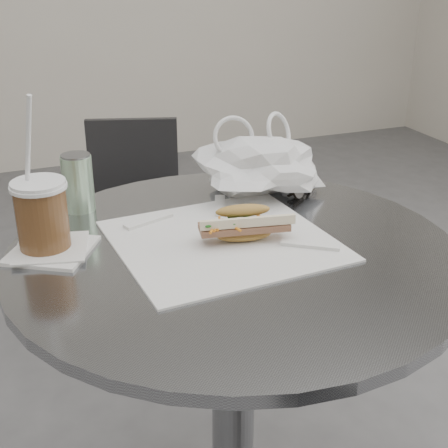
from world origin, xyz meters
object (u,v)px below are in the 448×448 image
object	(u,v)px
banh_mi	(244,224)
cafe_table	(233,380)
iced_coffee	(42,216)
drink_can	(78,183)
sunglasses	(304,185)
chair_far	(135,247)

from	to	relation	value
banh_mi	cafe_table	bearing A→B (deg)	-136.03
iced_coffee	drink_can	xyz separation A→B (m)	(0.08, 0.16, -0.01)
iced_coffee	drink_can	bearing A→B (deg)	62.47
cafe_table	sunglasses	size ratio (longest dim) A/B	8.18
sunglasses	cafe_table	bearing A→B (deg)	-174.92
cafe_table	iced_coffee	world-z (taller)	iced_coffee
chair_far	banh_mi	distance (m)	1.02
chair_far	banh_mi	bearing A→B (deg)	106.35
chair_far	drink_can	world-z (taller)	drink_can
sunglasses	banh_mi	bearing A→B (deg)	-174.37
chair_far	banh_mi	world-z (taller)	banh_mi
banh_mi	sunglasses	distance (m)	0.26
iced_coffee	drink_can	world-z (taller)	iced_coffee
chair_far	cafe_table	bearing A→B (deg)	104.93
chair_far	sunglasses	size ratio (longest dim) A/B	7.55
cafe_table	chair_far	world-z (taller)	cafe_table
cafe_table	chair_far	size ratio (longest dim) A/B	1.08
banh_mi	drink_can	bearing A→B (deg)	144.46
iced_coffee	sunglasses	size ratio (longest dim) A/B	2.84
sunglasses	drink_can	size ratio (longest dim) A/B	0.84
chair_far	drink_can	size ratio (longest dim) A/B	6.35
banh_mi	sunglasses	world-z (taller)	banh_mi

